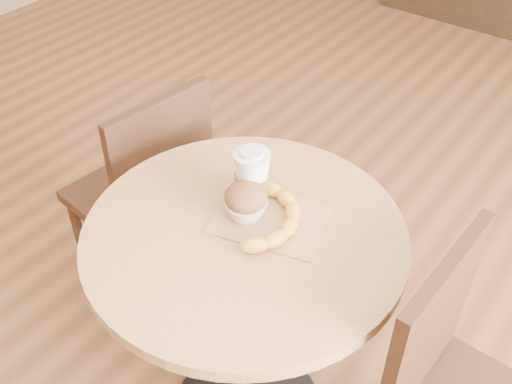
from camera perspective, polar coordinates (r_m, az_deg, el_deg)
cafe_table at (r=1.44m, az=-0.98°, el=-9.94°), size 0.70×0.70×0.75m
chair_left at (r=1.87m, az=-10.28°, el=0.00°), size 0.40×0.40×0.82m
kraft_bag at (r=1.30m, az=1.38°, el=-2.64°), size 0.28×0.24×0.00m
coffee_cup at (r=1.32m, az=-0.38°, el=1.33°), size 0.08×0.08×0.14m
muffin at (r=1.28m, az=-0.97°, el=-0.92°), size 0.09×0.09×0.09m
banana at (r=1.28m, az=1.18°, el=-2.52°), size 0.23×0.27×0.03m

